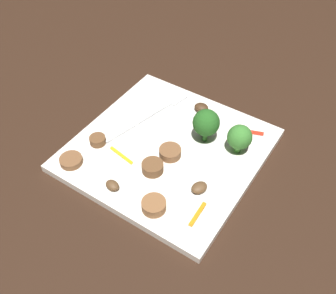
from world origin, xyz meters
The scene contains 16 objects.
ground_plane centered at (0.00, 0.00, 0.00)m, with size 1.40×1.40×0.00m, color black.
plate centered at (0.00, 0.00, 0.01)m, with size 0.29×0.29×0.01m, color white.
fork centered at (0.05, 0.07, 0.01)m, with size 0.18×0.05×0.00m.
broccoli_floret_0 centered at (0.05, -0.04, 0.05)m, with size 0.04×0.04×0.06m.
broccoli_floret_1 centered at (0.05, -0.10, 0.04)m, with size 0.04×0.04×0.05m.
sausage_slice_0 centered at (-0.11, 0.11, 0.02)m, with size 0.04×0.04×0.01m, color brown.
sausage_slice_1 centered at (-0.11, -0.05, 0.02)m, with size 0.04×0.04×0.01m, color brown.
sausage_slice_2 centered at (-0.01, -0.01, 0.02)m, with size 0.04×0.04×0.01m, color brown.
sausage_slice_3 centered at (-0.05, -0.01, 0.02)m, with size 0.03×0.03×0.02m, color brown.
sausage_slice_4 centered at (-0.06, 0.10, 0.02)m, with size 0.03×0.03×0.01m, color brown.
mushroom_0 centered at (-0.11, 0.02, 0.02)m, with size 0.02×0.02×0.01m, color brown.
mushroom_1 centered at (-0.05, -0.09, 0.02)m, with size 0.03×0.02×0.01m, color brown.
mushroom_2 centered at (0.11, 0.00, 0.02)m, with size 0.03×0.02×0.01m, color #422B19.
pepper_strip_0 centered at (-0.06, 0.05, 0.01)m, with size 0.05×0.00×0.00m, color yellow.
pepper_strip_1 centered at (-0.09, -0.11, 0.01)m, with size 0.04×0.01×0.00m, color orange.
pepper_strip_2 centered at (0.10, -0.09, 0.02)m, with size 0.05×0.00×0.00m, color red.
Camera 1 is at (-0.36, -0.24, 0.47)m, focal length 41.91 mm.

